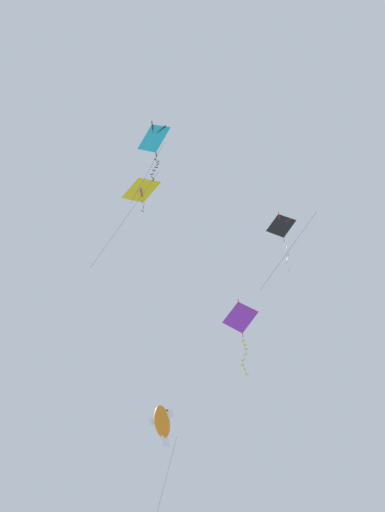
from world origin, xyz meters
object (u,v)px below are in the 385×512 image
(kite_delta_near_right, at_px, (141,191))
(kite_diamond_near_left, at_px, (240,318))
(kite_fish_far_centre, at_px, (162,422))
(kite_diamond_upper_right, at_px, (154,139))
(kite_diamond_low_drifter, at_px, (281,227))

(kite_delta_near_right, distance_m, kite_diamond_near_left, 10.29)
(kite_delta_near_right, bearing_deg, kite_fish_far_centre, 103.68)
(kite_diamond_upper_right, bearing_deg, kite_diamond_low_drifter, 37.72)
(kite_fish_far_centre, height_order, kite_diamond_near_left, kite_diamond_near_left)
(kite_delta_near_right, height_order, kite_diamond_low_drifter, kite_delta_near_right)
(kite_fish_far_centre, bearing_deg, kite_diamond_upper_right, -58.39)
(kite_delta_near_right, xyz_separation_m, kite_diamond_upper_right, (1.96, -3.23, -0.35))
(kite_delta_near_right, distance_m, kite_fish_far_centre, 13.35)
(kite_diamond_upper_right, relative_size, kite_diamond_near_left, 1.67)
(kite_diamond_upper_right, height_order, kite_diamond_near_left, kite_diamond_upper_right)
(kite_delta_near_right, xyz_separation_m, kite_diamond_near_left, (4.64, 3.68, -8.41))
(kite_diamond_low_drifter, bearing_deg, kite_delta_near_right, -178.89)
(kite_diamond_upper_right, bearing_deg, kite_fish_far_centre, 109.23)
(kite_delta_near_right, bearing_deg, kite_diamond_upper_right, -51.13)
(kite_fish_far_centre, distance_m, kite_diamond_low_drifter, 12.13)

